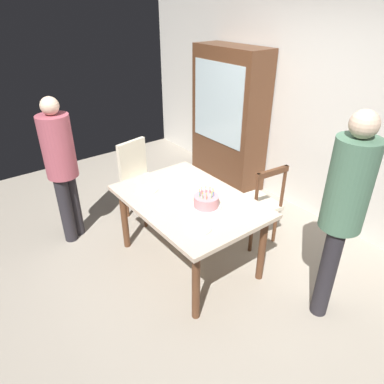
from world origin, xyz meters
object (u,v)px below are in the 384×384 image
birthday_cake (206,202)px  plate_far_side (202,189)px  china_cabinet (229,119)px  plate_near_guest (199,228)px  person_guest (343,209)px  chair_spindle_back (257,205)px  dining_table (189,207)px  person_celebrant (61,164)px  chair_upholstered (139,176)px  plate_near_celebrant (147,190)px

birthday_cake → plate_far_side: 0.34m
china_cabinet → plate_near_guest: bearing=-48.5°
plate_near_guest → person_guest: person_guest is taller
chair_spindle_back → china_cabinet: china_cabinet is taller
dining_table → plate_far_side: plate_far_side is taller
dining_table → chair_spindle_back: size_ratio=1.52×
person_celebrant → person_guest: bearing=29.7°
birthday_cake → person_guest: bearing=27.4°
person_celebrant → chair_spindle_back: bearing=50.8°
person_guest → china_cabinet: (-2.35, 1.00, -0.07)m
chair_upholstered → chair_spindle_back: bearing=30.1°
plate_far_side → person_celebrant: size_ratio=0.14×
china_cabinet → plate_near_celebrant: bearing=-67.3°
person_guest → plate_near_guest: bearing=-134.7°
birthday_cake → person_guest: person_guest is taller
person_guest → dining_table: bearing=-155.2°
person_guest → chair_spindle_back: bearing=166.3°
plate_near_celebrant → person_celebrant: 0.96m
plate_near_guest → person_guest: 1.13m
birthday_cake → dining_table: bearing=-169.2°
chair_upholstered → china_cabinet: bearing=91.3°
birthday_cake → plate_near_guest: 0.35m
chair_spindle_back → person_guest: bearing=-13.7°
plate_near_celebrant → china_cabinet: size_ratio=0.12×
plate_near_celebrant → chair_spindle_back: (0.55, 1.04, -0.30)m
dining_table → plate_near_guest: (0.43, -0.22, 0.10)m
person_celebrant → plate_near_guest: bearing=19.5°
person_celebrant → person_guest: 2.71m
person_celebrant → person_guest: (2.36, 1.34, 0.11)m
plate_near_guest → person_celebrant: size_ratio=0.14×
plate_near_celebrant → plate_near_guest: bearing=0.0°
plate_near_celebrant → plate_far_side: same height
dining_table → person_celebrant: size_ratio=0.89×
plate_far_side → person_guest: person_guest is taller
plate_near_celebrant → chair_spindle_back: chair_spindle_back is taller
birthday_cake → plate_near_guest: bearing=-49.7°
birthday_cake → plate_near_celebrant: (-0.61, -0.26, -0.05)m
plate_near_celebrant → plate_near_guest: 0.83m
person_celebrant → chair_upholstered: bearing=87.0°
chair_spindle_back → chair_upholstered: bearing=-149.9°
plate_near_guest → person_guest: size_ratio=0.12×
birthday_cake → plate_near_celebrant: size_ratio=1.27×
plate_far_side → person_celebrant: bearing=-137.0°
chair_spindle_back → person_guest: 1.22m
chair_upholstered → person_celebrant: person_celebrant is taller
chair_spindle_back → china_cabinet: size_ratio=0.50×
dining_table → china_cabinet: size_ratio=0.76×
birthday_cake → chair_spindle_back: size_ratio=0.29×
plate_near_guest → chair_upholstered: 1.59m
dining_table → plate_near_celebrant: 0.47m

